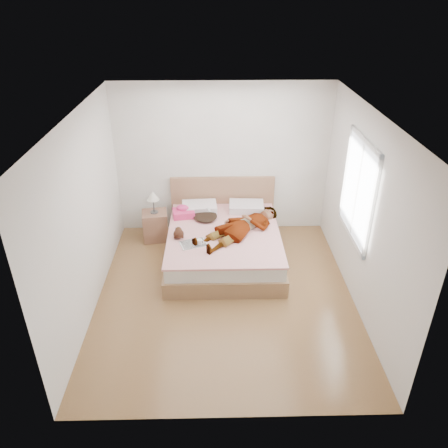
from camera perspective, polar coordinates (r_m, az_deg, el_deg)
name	(u,v)px	position (r m, az deg, el deg)	size (l,w,h in m)	color
ground	(225,296)	(6.32, 0.18, -9.32)	(4.00, 4.00, 0.00)	#503419
woman	(241,224)	(6.80, 2.21, -0.02)	(0.63, 1.68, 0.23)	white
hair	(205,215)	(7.22, -2.52, 1.12)	(0.40, 0.49, 0.07)	black
phone	(209,210)	(7.12, -1.98, 1.86)	(0.04, 0.09, 0.01)	silver
room_shell	(358,190)	(6.09, 17.10, 4.25)	(4.00, 4.00, 4.00)	white
bed	(224,241)	(7.02, -0.03, -2.30)	(1.80, 2.08, 1.00)	brown
towel	(183,212)	(7.27, -5.33, 1.57)	(0.39, 0.33, 0.18)	#D4396F
magazine	(194,244)	(6.51, -4.00, -2.58)	(0.45, 0.37, 0.02)	white
coffee_mug	(200,242)	(6.47, -3.21, -2.39)	(0.12, 0.09, 0.09)	white
plush_toy	(179,233)	(6.67, -5.96, -1.19)	(0.17, 0.25, 0.13)	black
nightstand	(155,224)	(7.58, -8.97, 0.06)	(0.46, 0.43, 0.90)	brown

